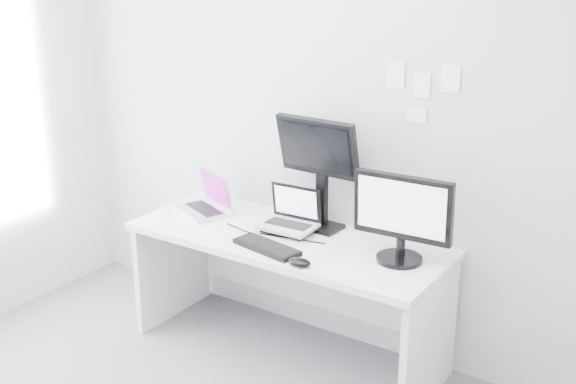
# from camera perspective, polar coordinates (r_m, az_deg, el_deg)

# --- Properties ---
(back_wall) EXTENTS (3.60, 0.00, 3.60)m
(back_wall) POSITION_cam_1_polar(r_m,az_deg,el_deg) (4.14, 2.62, 6.02)
(back_wall) COLOR silver
(back_wall) RESTS_ON ground
(desk) EXTENTS (1.80, 0.70, 0.73)m
(desk) POSITION_cam_1_polar(r_m,az_deg,el_deg) (4.19, -0.08, -8.12)
(desk) COLOR white
(desk) RESTS_ON ground
(macbook) EXTENTS (0.41, 0.37, 0.25)m
(macbook) POSITION_cam_1_polar(r_m,az_deg,el_deg) (4.39, -6.79, -0.03)
(macbook) COLOR silver
(macbook) RESTS_ON desk
(speaker) EXTENTS (0.09, 0.09, 0.16)m
(speaker) POSITION_cam_1_polar(r_m,az_deg,el_deg) (4.23, 0.35, -1.28)
(speaker) COLOR black
(speaker) RESTS_ON desk
(dell_laptop) EXTENTS (0.32, 0.26, 0.26)m
(dell_laptop) POSITION_cam_1_polar(r_m,az_deg,el_deg) (4.06, -0.07, -1.45)
(dell_laptop) COLOR #B6B9BF
(dell_laptop) RESTS_ON desk
(rear_monitor) EXTENTS (0.50, 0.19, 0.67)m
(rear_monitor) POSITION_cam_1_polar(r_m,az_deg,el_deg) (4.06, 2.47, 1.58)
(rear_monitor) COLOR black
(rear_monitor) RESTS_ON desk
(samsung_monitor) EXTENTS (0.53, 0.26, 0.47)m
(samsung_monitor) POSITION_cam_1_polar(r_m,az_deg,el_deg) (3.69, 8.85, -1.99)
(samsung_monitor) COLOR black
(samsung_monitor) RESTS_ON desk
(keyboard) EXTENTS (0.41, 0.21, 0.03)m
(keyboard) POSITION_cam_1_polar(r_m,az_deg,el_deg) (3.87, -1.67, -4.33)
(keyboard) COLOR black
(keyboard) RESTS_ON desk
(mouse) EXTENTS (0.13, 0.09, 0.04)m
(mouse) POSITION_cam_1_polar(r_m,az_deg,el_deg) (3.67, 0.90, -5.52)
(mouse) COLOR black
(mouse) RESTS_ON desk
(wall_note_0) EXTENTS (0.10, 0.00, 0.14)m
(wall_note_0) POSITION_cam_1_polar(r_m,az_deg,el_deg) (3.87, 8.41, 9.03)
(wall_note_0) COLOR white
(wall_note_0) RESTS_ON back_wall
(wall_note_1) EXTENTS (0.09, 0.00, 0.13)m
(wall_note_1) POSITION_cam_1_polar(r_m,az_deg,el_deg) (3.82, 10.43, 8.18)
(wall_note_1) COLOR white
(wall_note_1) RESTS_ON back_wall
(wall_note_2) EXTENTS (0.10, 0.00, 0.14)m
(wall_note_2) POSITION_cam_1_polar(r_m,az_deg,el_deg) (3.76, 12.59, 8.64)
(wall_note_2) COLOR white
(wall_note_2) RESTS_ON back_wall
(wall_note_3) EXTENTS (0.11, 0.00, 0.08)m
(wall_note_3) POSITION_cam_1_polar(r_m,az_deg,el_deg) (3.86, 10.02, 5.89)
(wall_note_3) COLOR white
(wall_note_3) RESTS_ON back_wall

